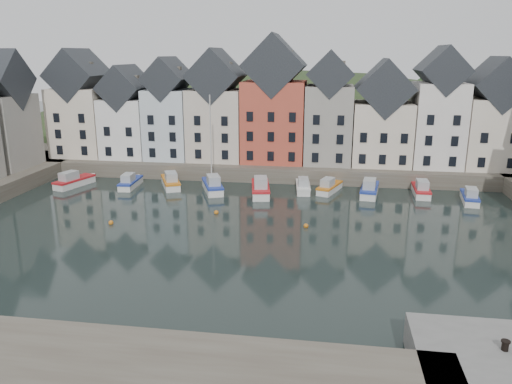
# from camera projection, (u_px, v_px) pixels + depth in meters

# --- Properties ---
(ground) EXTENTS (260.00, 260.00, 0.00)m
(ground) POSITION_uv_depth(u_px,v_px,m) (239.00, 242.00, 46.68)
(ground) COLOR black
(ground) RESTS_ON ground
(far_quay) EXTENTS (90.00, 16.00, 2.00)m
(far_quay) POSITION_uv_depth(u_px,v_px,m) (275.00, 164.00, 75.00)
(far_quay) COLOR #4C453A
(far_quay) RESTS_ON ground
(hillside) EXTENTS (153.60, 70.40, 64.00)m
(hillside) POSITION_uv_depth(u_px,v_px,m) (288.00, 226.00, 104.85)
(hillside) COLOR #233219
(hillside) RESTS_ON ground
(far_terrace) EXTENTS (72.37, 8.16, 17.78)m
(far_terrace) POSITION_uv_depth(u_px,v_px,m) (296.00, 113.00, 70.52)
(far_terrace) COLOR beige
(far_terrace) RESTS_ON far_quay
(mooring_buoys) EXTENTS (20.50, 5.50, 0.50)m
(mooring_buoys) POSITION_uv_depth(u_px,v_px,m) (211.00, 220.00, 52.30)
(mooring_buoys) COLOR #C76D17
(mooring_buoys) RESTS_ON ground
(boat_a) EXTENTS (3.52, 6.33, 2.32)m
(boat_a) POSITION_uv_depth(u_px,v_px,m) (73.00, 181.00, 66.04)
(boat_a) COLOR silver
(boat_a) RESTS_ON ground
(boat_b) EXTENTS (2.09, 5.68, 2.14)m
(boat_b) POSITION_uv_depth(u_px,v_px,m) (130.00, 183.00, 65.62)
(boat_b) COLOR silver
(boat_b) RESTS_ON ground
(boat_c) EXTENTS (4.31, 6.42, 2.37)m
(boat_c) POSITION_uv_depth(u_px,v_px,m) (171.00, 182.00, 65.65)
(boat_c) COLOR silver
(boat_c) RESTS_ON ground
(boat_d) EXTENTS (4.22, 6.75, 12.35)m
(boat_d) POSITION_uv_depth(u_px,v_px,m) (213.00, 185.00, 63.60)
(boat_d) COLOR silver
(boat_d) RESTS_ON ground
(boat_e) EXTENTS (3.24, 7.12, 2.63)m
(boat_e) POSITION_uv_depth(u_px,v_px,m) (260.00, 188.00, 62.15)
(boat_e) COLOR silver
(boat_e) RESTS_ON ground
(boat_f) EXTENTS (2.22, 5.60, 2.10)m
(boat_f) POSITION_uv_depth(u_px,v_px,m) (303.00, 187.00, 63.65)
(boat_f) COLOR silver
(boat_f) RESTS_ON ground
(boat_g) EXTENTS (3.43, 5.74, 2.11)m
(boat_g) POSITION_uv_depth(u_px,v_px,m) (329.00, 187.00, 63.34)
(boat_g) COLOR silver
(boat_g) RESTS_ON ground
(boat_h) EXTENTS (2.80, 6.48, 2.41)m
(boat_h) POSITION_uv_depth(u_px,v_px,m) (369.00, 190.00, 61.93)
(boat_h) COLOR silver
(boat_h) RESTS_ON ground
(boat_i) EXTENTS (2.04, 5.92, 2.25)m
(boat_i) POSITION_uv_depth(u_px,v_px,m) (421.00, 190.00, 62.00)
(boat_i) COLOR silver
(boat_i) RESTS_ON ground
(boat_j) EXTENTS (2.36, 5.61, 2.09)m
(boat_j) POSITION_uv_depth(u_px,v_px,m) (470.00, 197.00, 58.93)
(boat_j) COLOR silver
(boat_j) RESTS_ON ground
(mooring_bollard) EXTENTS (0.48, 0.48, 0.56)m
(mooring_bollard) POSITION_uv_depth(u_px,v_px,m) (505.00, 345.00, 26.06)
(mooring_bollard) COLOR black
(mooring_bollard) RESTS_ON near_quay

